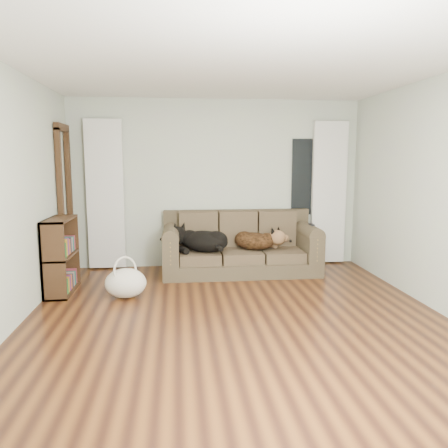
{
  "coord_description": "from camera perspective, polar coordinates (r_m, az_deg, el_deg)",
  "views": [
    {
      "loc": [
        -0.62,
        -4.34,
        1.68
      ],
      "look_at": [
        0.02,
        1.6,
        0.79
      ],
      "focal_mm": 35.0,
      "sensor_mm": 36.0,
      "label": 1
    }
  ],
  "objects": [
    {
      "name": "tote_bag",
      "position": [
        5.52,
        -12.72,
        -7.77
      ],
      "size": [
        0.62,
        0.57,
        0.37
      ],
      "primitive_type": "ellipsoid",
      "rotation": [
        0.0,
        0.0,
        0.44
      ],
      "color": "silver",
      "rests_on": "floor"
    },
    {
      "name": "bookshelf",
      "position": [
        5.9,
        -20.52,
        -3.66
      ],
      "size": [
        0.33,
        0.78,
        0.95
      ],
      "primitive_type": "cube",
      "rotation": [
        0.0,
        0.0,
        0.07
      ],
      "color": "black",
      "rests_on": "floor"
    },
    {
      "name": "wall_back",
      "position": [
        6.88,
        -1.0,
        5.27
      ],
      "size": [
        4.5,
        0.04,
        2.6
      ],
      "primitive_type": "cube",
      "color": "#B2C3A6",
      "rests_on": "ground"
    },
    {
      "name": "floor",
      "position": [
        4.7,
        1.85,
        -12.55
      ],
      "size": [
        5.0,
        5.0,
        0.0
      ],
      "primitive_type": "plane",
      "color": "black",
      "rests_on": "ground"
    },
    {
      "name": "tv_remote",
      "position": [
        6.56,
        11.36,
        -0.06
      ],
      "size": [
        0.05,
        0.17,
        0.02
      ],
      "primitive_type": "cube",
      "rotation": [
        0.0,
        0.0,
        -0.03
      ],
      "color": "black",
      "rests_on": "sofa"
    },
    {
      "name": "curtain_left",
      "position": [
        6.87,
        -15.24,
        3.71
      ],
      "size": [
        0.55,
        0.08,
        2.25
      ],
      "primitive_type": "cube",
      "color": "silver",
      "rests_on": "ground"
    },
    {
      "name": "wall_left",
      "position": [
        4.65,
        -26.71,
        2.83
      ],
      "size": [
        0.04,
        5.0,
        2.6
      ],
      "primitive_type": "cube",
      "color": "#B2C3A6",
      "rests_on": "ground"
    },
    {
      "name": "sofa",
      "position": [
        6.5,
        2.15,
        -2.48
      ],
      "size": [
        2.28,
        0.99,
        0.93
      ],
      "primitive_type": "cube",
      "color": "#372F1F",
      "rests_on": "floor"
    },
    {
      "name": "dog_shepherd",
      "position": [
        6.52,
        4.29,
        -2.1
      ],
      "size": [
        0.78,
        0.74,
        0.28
      ],
      "primitive_type": "ellipsoid",
      "rotation": [
        0.0,
        0.0,
        2.5
      ],
      "color": "black",
      "rests_on": "sofa"
    },
    {
      "name": "dog_black_lab",
      "position": [
        6.39,
        -2.97,
        -2.4
      ],
      "size": [
        0.9,
        0.85,
        0.31
      ],
      "primitive_type": "ellipsoid",
      "rotation": [
        0.0,
        0.0,
        -0.63
      ],
      "color": "black",
      "rests_on": "sofa"
    },
    {
      "name": "curtain_right",
      "position": [
        7.2,
        13.52,
        3.98
      ],
      "size": [
        0.55,
        0.08,
        2.25
      ],
      "primitive_type": "cube",
      "color": "silver",
      "rests_on": "ground"
    },
    {
      "name": "door_casing",
      "position": [
        6.61,
        -19.99,
        2.46
      ],
      "size": [
        0.07,
        0.6,
        2.1
      ],
      "primitive_type": "cube",
      "color": "black",
      "rests_on": "ground"
    },
    {
      "name": "ceiling",
      "position": [
        4.48,
        2.02,
        20.27
      ],
      "size": [
        5.0,
        5.0,
        0.0
      ],
      "primitive_type": "plane",
      "color": "white",
      "rests_on": "ground"
    },
    {
      "name": "window_pane",
      "position": [
        7.12,
        10.79,
        6.04
      ],
      "size": [
        0.5,
        0.03,
        1.2
      ],
      "primitive_type": "cube",
      "color": "black",
      "rests_on": "wall_back"
    }
  ]
}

